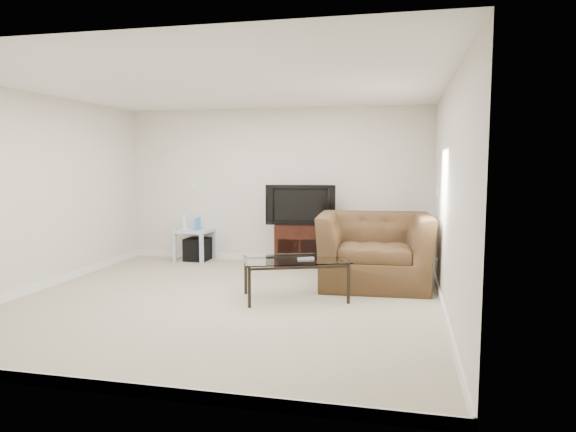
% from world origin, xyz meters
% --- Properties ---
extents(floor, '(5.00, 5.00, 0.00)m').
position_xyz_m(floor, '(0.00, 0.00, 0.00)').
color(floor, tan).
rests_on(floor, ground).
extents(ceiling, '(5.00, 5.00, 0.00)m').
position_xyz_m(ceiling, '(0.00, 0.00, 2.50)').
color(ceiling, white).
rests_on(ceiling, ground).
extents(wall_back, '(5.00, 0.02, 2.50)m').
position_xyz_m(wall_back, '(0.00, 2.50, 1.25)').
color(wall_back, silver).
rests_on(wall_back, ground).
extents(wall_left, '(0.02, 5.00, 2.50)m').
position_xyz_m(wall_left, '(-2.50, 0.00, 1.25)').
color(wall_left, silver).
rests_on(wall_left, ground).
extents(wall_right, '(0.02, 5.00, 2.50)m').
position_xyz_m(wall_right, '(2.50, 0.00, 1.25)').
color(wall_right, silver).
rests_on(wall_right, ground).
extents(plate_back, '(0.12, 0.02, 0.12)m').
position_xyz_m(plate_back, '(-1.40, 2.49, 1.25)').
color(plate_back, white).
rests_on(plate_back, wall_back).
extents(plate_right_switch, '(0.02, 0.09, 0.13)m').
position_xyz_m(plate_right_switch, '(2.49, 1.60, 1.25)').
color(plate_right_switch, white).
rests_on(plate_right_switch, wall_right).
extents(plate_right_outlet, '(0.02, 0.08, 0.12)m').
position_xyz_m(plate_right_outlet, '(2.49, 1.30, 0.30)').
color(plate_right_outlet, white).
rests_on(plate_right_outlet, wall_right).
extents(tv_stand, '(0.86, 0.66, 0.66)m').
position_xyz_m(tv_stand, '(0.47, 2.28, 0.33)').
color(tv_stand, black).
rests_on(tv_stand, floor).
extents(dvd_player, '(0.53, 0.40, 0.07)m').
position_xyz_m(dvd_player, '(0.47, 2.24, 0.55)').
color(dvd_player, black).
rests_on(dvd_player, tv_stand).
extents(television, '(1.03, 0.33, 0.62)m').
position_xyz_m(television, '(0.47, 2.25, 0.97)').
color(television, black).
rests_on(television, tv_stand).
extents(side_table, '(0.59, 0.59, 0.52)m').
position_xyz_m(side_table, '(-1.33, 2.28, 0.26)').
color(side_table, silver).
rests_on(side_table, floor).
extents(subwoofer, '(0.38, 0.38, 0.37)m').
position_xyz_m(subwoofer, '(-1.30, 2.30, 0.18)').
color(subwoofer, black).
rests_on(subwoofer, floor).
extents(game_console, '(0.07, 0.18, 0.24)m').
position_xyz_m(game_console, '(-1.46, 2.27, 0.64)').
color(game_console, white).
rests_on(game_console, side_table).
extents(game_case, '(0.06, 0.15, 0.21)m').
position_xyz_m(game_case, '(-1.27, 2.25, 0.62)').
color(game_case, '#337FCC').
rests_on(game_case, side_table).
extents(recliner, '(1.52, 1.04, 1.28)m').
position_xyz_m(recliner, '(1.68, 1.20, 0.64)').
color(recliner, brown).
rests_on(recliner, floor).
extents(coffee_table, '(1.41, 1.10, 0.48)m').
position_xyz_m(coffee_table, '(0.79, 0.29, 0.24)').
color(coffee_table, black).
rests_on(coffee_table, floor).
extents(remote, '(0.20, 0.14, 0.02)m').
position_xyz_m(remote, '(0.92, 0.30, 0.50)').
color(remote, '#B2B2B7').
rests_on(remote, coffee_table).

